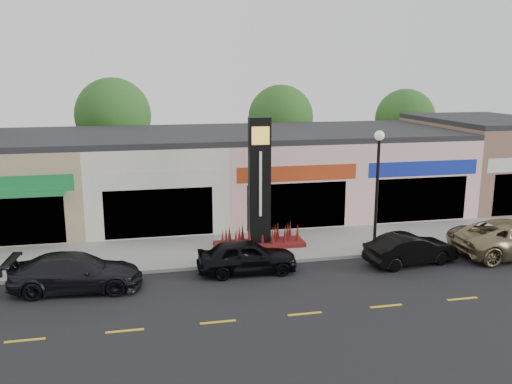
{
  "coord_description": "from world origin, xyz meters",
  "views": [
    {
      "loc": [
        -2.26,
        -19.47,
        8.02
      ],
      "look_at": [
        2.8,
        4.0,
        2.79
      ],
      "focal_mm": 38.0,
      "sensor_mm": 36.0,
      "label": 1
    }
  ],
  "objects_px": {
    "lamp_east_near": "(377,179)",
    "car_black_conv": "(411,249)",
    "pylon_sign": "(259,202)",
    "car_black_sedan": "(247,256)",
    "car_dark_sedan": "(76,272)"
  },
  "relations": [
    {
      "from": "pylon_sign",
      "to": "car_dark_sedan",
      "type": "distance_m",
      "value": 8.67
    },
    {
      "from": "pylon_sign",
      "to": "car_black_conv",
      "type": "distance_m",
      "value": 7.0
    },
    {
      "from": "car_black_sedan",
      "to": "lamp_east_near",
      "type": "bearing_deg",
      "value": -77.83
    },
    {
      "from": "pylon_sign",
      "to": "car_dark_sedan",
      "type": "bearing_deg",
      "value": -156.82
    },
    {
      "from": "pylon_sign",
      "to": "car_black_sedan",
      "type": "xyz_separation_m",
      "value": [
        -1.17,
        -2.89,
        -1.58
      ]
    },
    {
      "from": "lamp_east_near",
      "to": "car_black_sedan",
      "type": "relative_size",
      "value": 1.34
    },
    {
      "from": "car_black_conv",
      "to": "lamp_east_near",
      "type": "bearing_deg",
      "value": 21.07
    },
    {
      "from": "lamp_east_near",
      "to": "car_dark_sedan",
      "type": "height_order",
      "value": "lamp_east_near"
    },
    {
      "from": "car_black_conv",
      "to": "car_black_sedan",
      "type": "bearing_deg",
      "value": 77.98
    },
    {
      "from": "pylon_sign",
      "to": "car_black_conv",
      "type": "xyz_separation_m",
      "value": [
        5.93,
        -3.34,
        -1.61
      ]
    },
    {
      "from": "lamp_east_near",
      "to": "car_black_sedan",
      "type": "bearing_deg",
      "value": -169.04
    },
    {
      "from": "pylon_sign",
      "to": "car_black_sedan",
      "type": "relative_size",
      "value": 1.47
    },
    {
      "from": "lamp_east_near",
      "to": "car_black_conv",
      "type": "distance_m",
      "value": 3.39
    },
    {
      "from": "pylon_sign",
      "to": "car_black_sedan",
      "type": "distance_m",
      "value": 3.49
    },
    {
      "from": "lamp_east_near",
      "to": "car_black_conv",
      "type": "relative_size",
      "value": 1.36
    }
  ]
}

